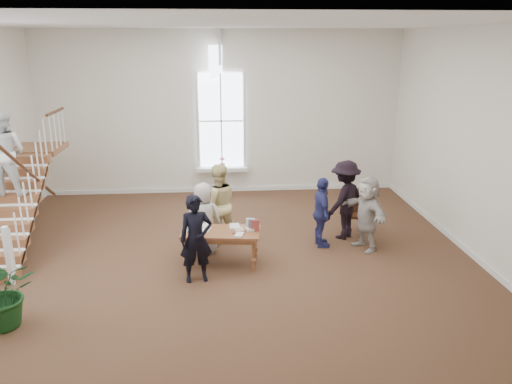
{
  "coord_description": "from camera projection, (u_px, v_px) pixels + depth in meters",
  "views": [
    {
      "loc": [
        -0.11,
        -9.39,
        4.24
      ],
      "look_at": [
        0.66,
        0.4,
        1.21
      ],
      "focal_mm": 35.0,
      "sensor_mm": 36.0,
      "label": 1
    }
  ],
  "objects": [
    {
      "name": "ground",
      "position": [
        226.0,
        255.0,
        10.21
      ],
      "size": [
        10.0,
        10.0,
        0.0
      ],
      "primitive_type": "plane",
      "color": "#4A2D1D",
      "rests_on": "ground"
    },
    {
      "name": "room_shell",
      "position": [
        222.0,
        179.0,
        14.27
      ],
      "size": [
        10.49,
        10.0,
        10.0
      ],
      "color": "silver",
      "rests_on": "ground"
    },
    {
      "name": "staircase",
      "position": [
        10.0,
        173.0,
        10.12
      ],
      "size": [
        1.1,
        4.1,
        2.92
      ],
      "color": "brown",
      "rests_on": "ground"
    },
    {
      "name": "library_table",
      "position": [
        221.0,
        235.0,
        9.62
      ],
      "size": [
        1.57,
        0.94,
        0.76
      ],
      "rotation": [
        0.0,
        0.0,
        -0.14
      ],
      "color": "brown",
      "rests_on": "ground"
    },
    {
      "name": "police_officer",
      "position": [
        196.0,
        239.0,
        8.91
      ],
      "size": [
        0.65,
        0.48,
        1.63
      ],
      "primitive_type": "imported",
      "rotation": [
        0.0,
        0.0,
        0.17
      ],
      "color": "black",
      "rests_on": "ground"
    },
    {
      "name": "elderly_woman",
      "position": [
        203.0,
        218.0,
        10.13
      ],
      "size": [
        0.76,
        0.52,
        1.48
      ],
      "primitive_type": "imported",
      "rotation": [
        0.0,
        0.0,
        3.07
      ],
      "color": "#BAB7AD",
      "rests_on": "ground"
    },
    {
      "name": "person_yellow",
      "position": [
        218.0,
        204.0,
        10.59
      ],
      "size": [
        0.97,
        0.83,
        1.75
      ],
      "primitive_type": "imported",
      "rotation": [
        0.0,
        0.0,
        3.36
      ],
      "color": "beige",
      "rests_on": "ground"
    },
    {
      "name": "woman_cluster_a",
      "position": [
        322.0,
        213.0,
        10.43
      ],
      "size": [
        0.4,
        0.9,
        1.51
      ],
      "primitive_type": "imported",
      "rotation": [
        0.0,
        0.0,
        1.61
      ],
      "color": "navy",
      "rests_on": "ground"
    },
    {
      "name": "woman_cluster_b",
      "position": [
        345.0,
        200.0,
        10.87
      ],
      "size": [
        1.27,
        1.24,
        1.75
      ],
      "primitive_type": "imported",
      "rotation": [
        0.0,
        0.0,
        3.89
      ],
      "color": "black",
      "rests_on": "ground"
    },
    {
      "name": "woman_cluster_c",
      "position": [
        367.0,
        213.0,
        10.3
      ],
      "size": [
        0.93,
        1.53,
        1.57
      ],
      "primitive_type": "imported",
      "rotation": [
        0.0,
        0.0,
        5.05
      ],
      "color": "#BBB1A8",
      "rests_on": "ground"
    },
    {
      "name": "floor_plant",
      "position": [
        3.0,
        293.0,
        7.54
      ],
      "size": [
        1.2,
        1.12,
        1.1
      ],
      "primitive_type": "imported",
      "rotation": [
        0.0,
        0.0,
        0.31
      ],
      "color": "#123814",
      "rests_on": "ground"
    },
    {
      "name": "side_chair",
      "position": [
        355.0,
        211.0,
        11.26
      ],
      "size": [
        0.45,
        0.45,
        0.93
      ],
      "rotation": [
        0.0,
        0.0,
        -0.11
      ],
      "color": "#35170E",
      "rests_on": "ground"
    }
  ]
}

